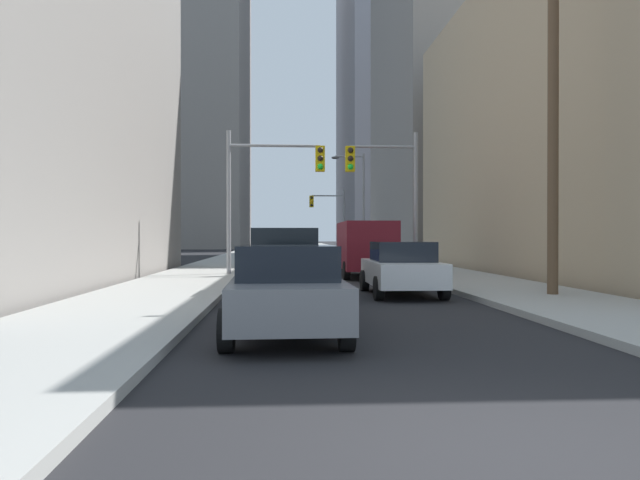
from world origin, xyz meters
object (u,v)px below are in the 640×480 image
Objects in this scene: pickup_truck_silver at (285,264)px; traffic_signal_near_right at (386,180)px; sedan_grey at (286,290)px; traffic_signal_near_left at (271,178)px; sedan_navy at (286,252)px; cargo_van_maroon at (365,246)px; traffic_signal_far_right at (329,211)px; sedan_white at (401,268)px.

traffic_signal_near_right is at bearing 63.67° from pickup_truck_silver.
traffic_signal_near_right is (4.19, 14.40, 3.23)m from sedan_grey.
traffic_signal_near_left is 1.00× the size of traffic_signal_near_right.
traffic_signal_near_right is at bearing -0.01° from traffic_signal_near_left.
traffic_signal_near_left reaches higher than sedan_navy.
sedan_navy is (0.08, 17.79, -0.16)m from pickup_truck_silver.
pickup_truck_silver is 1.04× the size of cargo_van_maroon.
pickup_truck_silver is at bearing 90.05° from sedan_grey.
traffic_signal_far_right is (0.77, 29.43, 2.73)m from cargo_van_maroon.
traffic_signal_near_left is at bearing -93.97° from sedan_navy.
traffic_signal_near_left is (-3.89, 0.09, 2.77)m from cargo_van_maroon.
traffic_signal_far_right is (4.09, 43.75, 3.24)m from sedan_grey.
cargo_van_maroon is 14.70m from sedan_grey.
traffic_signal_far_right is at bearing 90.19° from traffic_signal_near_right.
traffic_signal_near_left is at bearing 178.66° from cargo_van_maroon.
pickup_truck_silver is 0.91× the size of traffic_signal_far_right.
sedan_white is at bearing -79.33° from sedan_navy.
traffic_signal_far_right is (0.81, 37.06, 3.24)m from sedan_white.
traffic_signal_far_right is (4.10, 37.82, 3.08)m from pickup_truck_silver.
sedan_navy is 20.69m from traffic_signal_far_right.
sedan_navy is (0.08, 23.71, 0.00)m from sedan_grey.
sedan_navy is (-3.24, 9.40, -0.52)m from cargo_van_maroon.
traffic_signal_far_right is (-0.10, 29.34, 0.01)m from traffic_signal_near_right.
traffic_signal_near_right is (4.11, -9.31, 3.23)m from sedan_navy.
cargo_van_maroon is 0.87× the size of traffic_signal_far_right.
traffic_signal_near_left is at bearing 92.26° from sedan_grey.
traffic_signal_near_right reaches higher than sedan_navy.
sedan_white is 17.33m from sedan_navy.
pickup_truck_silver is 17.79m from sedan_navy.
sedan_grey is 7.45m from sedan_white.
traffic_signal_near_left is (-3.85, 7.72, 3.28)m from sedan_white.
sedan_navy is at bearing 100.67° from sedan_white.
traffic_signal_near_right is at bearing 5.90° from cargo_van_maroon.
sedan_navy is at bearing 89.74° from pickup_truck_silver.
traffic_signal_near_right is at bearing 83.32° from sedan_white.
pickup_truck_silver is 5.93m from sedan_grey.
cargo_van_maroon is at bearing 76.95° from sedan_grey.
traffic_signal_near_left is (-0.57, 14.40, 3.28)m from sedan_grey.
sedan_navy is 10.68m from traffic_signal_near_right.
traffic_signal_near_left is at bearing -99.02° from traffic_signal_far_right.
sedan_white is at bearing -63.47° from traffic_signal_near_left.
cargo_van_maroon reaches higher than sedan_grey.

